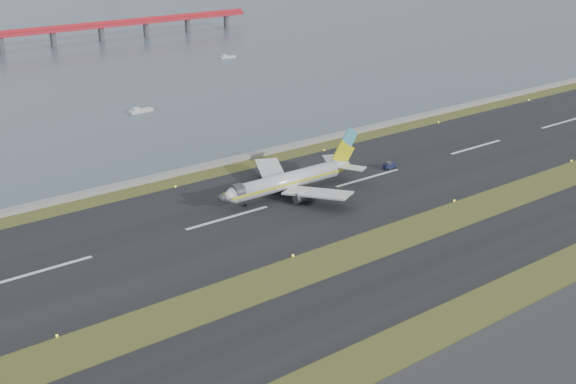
# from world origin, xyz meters

# --- Properties ---
(ground) EXTENTS (1000.00, 1000.00, 0.00)m
(ground) POSITION_xyz_m (0.00, 0.00, 0.00)
(ground) COLOR #324318
(ground) RESTS_ON ground
(taxiway_strip) EXTENTS (1000.00, 18.00, 0.10)m
(taxiway_strip) POSITION_xyz_m (0.00, -12.00, 0.05)
(taxiway_strip) COLOR black
(taxiway_strip) RESTS_ON ground
(runway_strip) EXTENTS (1000.00, 45.00, 0.10)m
(runway_strip) POSITION_xyz_m (0.00, 30.00, 0.05)
(runway_strip) COLOR black
(runway_strip) RESTS_ON ground
(seawall) EXTENTS (1000.00, 2.50, 1.00)m
(seawall) POSITION_xyz_m (0.00, 60.00, 0.50)
(seawall) COLOR gray
(seawall) RESTS_ON ground
(red_pier) EXTENTS (260.00, 5.00, 10.20)m
(red_pier) POSITION_xyz_m (20.00, 250.00, 7.28)
(red_pier) COLOR red
(red_pier) RESTS_ON ground
(airliner) EXTENTS (38.52, 32.89, 12.80)m
(airliner) POSITION_xyz_m (18.90, 32.87, 3.46)
(airliner) COLOR white
(airliner) RESTS_ON ground
(pushback_tug) EXTENTS (3.29, 2.30, 1.92)m
(pushback_tug) POSITION_xyz_m (48.68, 31.58, 0.93)
(pushback_tug) COLOR #151A3B
(pushback_tug) RESTS_ON ground
(workboat_near) EXTENTS (7.97, 2.90, 1.91)m
(workboat_near) POSITION_xyz_m (23.35, 118.19, 0.60)
(workboat_near) COLOR silver
(workboat_near) RESTS_ON ground
(workboat_far) EXTENTS (7.19, 3.03, 1.69)m
(workboat_far) POSITION_xyz_m (94.23, 177.52, 0.54)
(workboat_far) COLOR silver
(workboat_far) RESTS_ON ground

